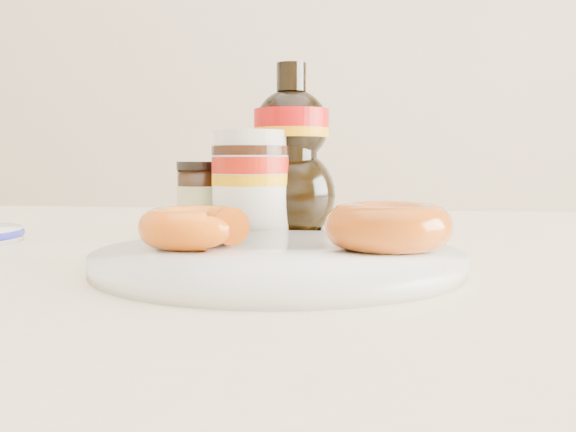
# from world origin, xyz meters

# --- Properties ---
(dining_table) EXTENTS (1.40, 0.90, 0.75)m
(dining_table) POSITION_xyz_m (0.00, 0.10, 0.67)
(dining_table) COLOR beige
(dining_table) RESTS_ON ground
(plate) EXTENTS (0.27, 0.27, 0.01)m
(plate) POSITION_xyz_m (0.07, -0.03, 0.76)
(plate) COLOR white
(plate) RESTS_ON dining_table
(donut_bitten) EXTENTS (0.11, 0.11, 0.03)m
(donut_bitten) POSITION_xyz_m (0.00, -0.02, 0.78)
(donut_bitten) COLOR orange
(donut_bitten) RESTS_ON plate
(donut_whole) EXTENTS (0.12, 0.12, 0.03)m
(donut_whole) POSITION_xyz_m (0.15, -0.01, 0.78)
(donut_whole) COLOR #A0450A
(donut_whole) RESTS_ON plate
(nutella_jar) EXTENTS (0.08, 0.08, 0.11)m
(nutella_jar) POSITION_xyz_m (0.01, 0.14, 0.81)
(nutella_jar) COLOR white
(nutella_jar) RESTS_ON dining_table
(syrup_bottle) EXTENTS (0.11, 0.10, 0.18)m
(syrup_bottle) POSITION_xyz_m (0.05, 0.17, 0.84)
(syrup_bottle) COLOR black
(syrup_bottle) RESTS_ON dining_table
(dark_jar) EXTENTS (0.05, 0.05, 0.08)m
(dark_jar) POSITION_xyz_m (-0.05, 0.17, 0.79)
(dark_jar) COLOR black
(dark_jar) RESTS_ON dining_table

